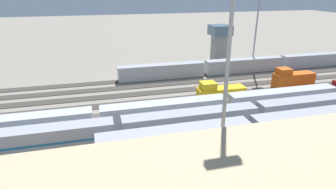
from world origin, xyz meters
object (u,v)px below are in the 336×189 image
(train_on_track_5, at_px, (158,112))
(train_on_track_6, at_px, (179,123))
(train_on_track_0, at_px, (244,65))
(train_on_track_7, at_px, (304,123))
(train_on_track_4, at_px, (220,95))
(control_tower, at_px, (219,41))
(train_on_track_3, at_px, (292,79))
(light_mast_1, at_px, (231,20))

(train_on_track_5, relative_size, train_on_track_6, 1.00)
(train_on_track_5, xyz_separation_m, train_on_track_0, (-30.69, -25.00, -0.06))
(train_on_track_7, bearing_deg, train_on_track_5, -23.95)
(train_on_track_4, xyz_separation_m, control_tower, (-13.23, -30.52, 4.92))
(train_on_track_5, distance_m, train_on_track_4, 15.04)
(train_on_track_6, bearing_deg, train_on_track_3, -155.50)
(train_on_track_5, height_order, light_mast_1, light_mast_1)
(train_on_track_5, relative_size, train_on_track_0, 1.61)
(train_on_track_6, distance_m, light_mast_1, 22.51)
(train_on_track_4, relative_size, light_mast_1, 0.31)
(light_mast_1, bearing_deg, train_on_track_5, -79.06)
(train_on_track_4, relative_size, train_on_track_6, 0.09)
(train_on_track_5, distance_m, train_on_track_0, 39.59)
(control_tower, bearing_deg, train_on_track_4, 66.57)
(train_on_track_3, height_order, light_mast_1, light_mast_1)
(train_on_track_4, distance_m, light_mast_1, 31.38)
(train_on_track_7, relative_size, train_on_track_5, 0.58)
(train_on_track_5, bearing_deg, train_on_track_0, -140.84)
(train_on_track_7, xyz_separation_m, train_on_track_6, (20.10, -5.00, -0.03))
(train_on_track_5, xyz_separation_m, control_tower, (-27.41, -35.52, 5.00))
(train_on_track_7, xyz_separation_m, train_on_track_4, (8.32, -15.00, 0.06))
(train_on_track_5, height_order, control_tower, control_tower)
(train_on_track_6, bearing_deg, light_mast_1, 94.96)
(train_on_track_3, xyz_separation_m, train_on_track_4, (21.13, 5.00, 0.00))
(light_mast_1, bearing_deg, train_on_track_0, -121.92)
(train_on_track_6, xyz_separation_m, light_mast_1, (-1.17, 13.53, 17.96))
(train_on_track_5, bearing_deg, light_mast_1, 100.94)
(train_on_track_6, relative_size, control_tower, 9.56)
(train_on_track_5, bearing_deg, train_on_track_4, -160.58)
(train_on_track_3, distance_m, train_on_track_7, 23.75)
(train_on_track_4, xyz_separation_m, train_on_track_6, (11.78, 10.00, -0.10))
(train_on_track_6, bearing_deg, train_on_track_5, -64.30)
(train_on_track_6, bearing_deg, train_on_track_7, 166.03)
(train_on_track_4, bearing_deg, train_on_track_5, 19.42)
(train_on_track_4, height_order, control_tower, control_tower)
(train_on_track_7, xyz_separation_m, train_on_track_5, (22.51, -10.00, -0.02))
(train_on_track_7, bearing_deg, control_tower, -96.15)
(light_mast_1, bearing_deg, control_tower, -113.80)
(train_on_track_5, relative_size, light_mast_1, 3.57)
(train_on_track_0, distance_m, train_on_track_6, 41.23)
(train_on_track_3, relative_size, train_on_track_0, 0.14)
(light_mast_1, bearing_deg, train_on_track_7, -155.75)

